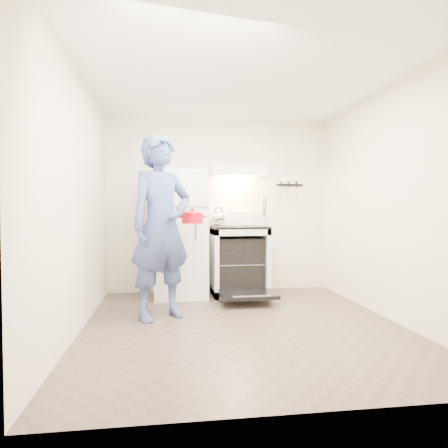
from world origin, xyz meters
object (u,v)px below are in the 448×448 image
Objects in this scene: person at (161,227)px; dutch_oven at (193,218)px; refrigerator at (181,234)px; tea_kettle at (219,217)px; stove_body at (239,261)px.

dutch_oven is at bearing 7.30° from person.
dutch_oven is (0.11, -0.78, 0.23)m from refrigerator.
person is (-0.79, -1.26, -0.09)m from tea_kettle.
tea_kettle is 0.13× the size of person.
person is at bearing -133.85° from stove_body.
person reaches higher than stove_body.
tea_kettle reaches higher than stove_body.
refrigerator is 1.11m from person.
person is at bearing -140.63° from dutch_oven.
dutch_oven is at bearing -113.90° from tea_kettle.
stove_body is at bearing 49.08° from dutch_oven.
person is at bearing -121.89° from tea_kettle.
stove_body is 1.61m from person.
refrigerator is at bearing -178.23° from stove_body.
dutch_oven is (-0.43, -0.97, -0.00)m from tea_kettle.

